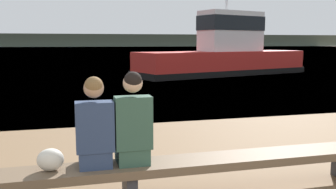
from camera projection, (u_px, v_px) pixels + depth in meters
water_surface at (73, 48)px, 123.28m from camera, size 240.00×240.00×0.00m
far_shoreline at (72, 40)px, 163.85m from camera, size 600.00×12.00×5.43m
bench_main at (129, 172)px, 4.23m from camera, size 6.41×0.49×0.45m
person_left at (95, 129)px, 4.08m from camera, size 0.41×0.43×1.01m
person_right at (133, 124)px, 4.18m from camera, size 0.41×0.43×1.06m
shopping_bag at (50, 160)px, 4.00m from camera, size 0.28×0.21×0.24m
tugboat_red at (225, 55)px, 21.25m from camera, size 10.98×5.82×6.78m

